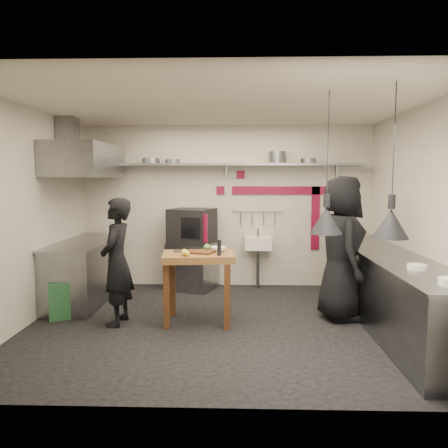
{
  "coord_description": "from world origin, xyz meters",
  "views": [
    {
      "loc": [
        0.19,
        -5.52,
        1.89
      ],
      "look_at": [
        0.02,
        0.3,
        1.28
      ],
      "focal_mm": 35.0,
      "sensor_mm": 36.0,
      "label": 1
    }
  ],
  "objects_px": {
    "prep_table": "(198,288)",
    "chef_right": "(341,248)",
    "green_bin": "(63,299)",
    "oven_stand": "(192,266)",
    "chef_left": "(117,262)",
    "combi_oven": "(192,226)"
  },
  "relations": [
    {
      "from": "prep_table",
      "to": "chef_right",
      "type": "xyz_separation_m",
      "value": [
        1.9,
        0.24,
        0.5
      ]
    },
    {
      "from": "prep_table",
      "to": "chef_right",
      "type": "distance_m",
      "value": 1.98
    },
    {
      "from": "green_bin",
      "to": "oven_stand",
      "type": "bearing_deg",
      "value": 44.08
    },
    {
      "from": "chef_left",
      "to": "combi_oven",
      "type": "bearing_deg",
      "value": 159.49
    },
    {
      "from": "prep_table",
      "to": "chef_left",
      "type": "xyz_separation_m",
      "value": [
        -1.04,
        -0.1,
        0.36
      ]
    },
    {
      "from": "green_bin",
      "to": "chef_right",
      "type": "distance_m",
      "value": 3.84
    },
    {
      "from": "combi_oven",
      "to": "prep_table",
      "type": "height_order",
      "value": "combi_oven"
    },
    {
      "from": "combi_oven",
      "to": "chef_right",
      "type": "relative_size",
      "value": 0.35
    },
    {
      "from": "combi_oven",
      "to": "chef_left",
      "type": "bearing_deg",
      "value": -92.94
    },
    {
      "from": "combi_oven",
      "to": "green_bin",
      "type": "distance_m",
      "value": 2.38
    },
    {
      "from": "prep_table",
      "to": "oven_stand",
      "type": "bearing_deg",
      "value": 92.89
    },
    {
      "from": "oven_stand",
      "to": "prep_table",
      "type": "distance_m",
      "value": 1.76
    },
    {
      "from": "combi_oven",
      "to": "chef_right",
      "type": "height_order",
      "value": "chef_right"
    },
    {
      "from": "prep_table",
      "to": "chef_left",
      "type": "height_order",
      "value": "chef_left"
    },
    {
      "from": "oven_stand",
      "to": "combi_oven",
      "type": "bearing_deg",
      "value": -64.75
    },
    {
      "from": "oven_stand",
      "to": "prep_table",
      "type": "xyz_separation_m",
      "value": [
        0.26,
        -1.74,
        0.06
      ]
    },
    {
      "from": "oven_stand",
      "to": "green_bin",
      "type": "height_order",
      "value": "oven_stand"
    },
    {
      "from": "green_bin",
      "to": "prep_table",
      "type": "bearing_deg",
      "value": -5.34
    },
    {
      "from": "combi_oven",
      "to": "chef_left",
      "type": "relative_size",
      "value": 0.41
    },
    {
      "from": "oven_stand",
      "to": "prep_table",
      "type": "height_order",
      "value": "prep_table"
    },
    {
      "from": "combi_oven",
      "to": "prep_table",
      "type": "xyz_separation_m",
      "value": [
        0.26,
        -1.71,
        -0.63
      ]
    },
    {
      "from": "green_bin",
      "to": "prep_table",
      "type": "relative_size",
      "value": 0.54
    }
  ]
}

